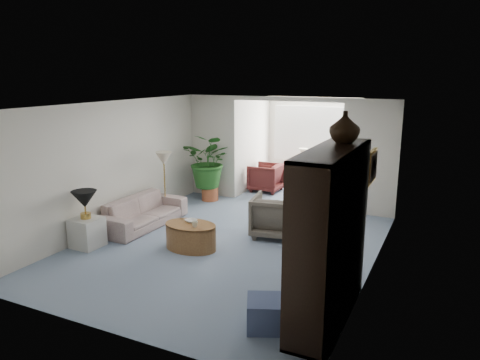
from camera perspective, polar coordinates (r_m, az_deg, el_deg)
The scene contains 26 objects.
floor at distance 8.10m, azimuth -1.86°, elevation -8.49°, with size 6.00×6.00×0.00m, color gray.
sunroom_floor at distance 11.70m, azimuth 7.45°, elevation -1.68°, with size 2.60×2.60×0.00m, color gray.
back_pier_left at distance 11.20m, azimuth -3.45°, elevation 4.28°, with size 1.20×0.12×2.50m, color beige.
back_pier_right at distance 9.94m, azimuth 16.09°, elevation 2.62°, with size 1.20×0.12×2.50m, color beige.
back_header at distance 10.28m, azimuth 5.90°, elevation 10.15°, with size 2.60×0.12×0.10m, color beige.
window_pane at distance 12.44m, azimuth 9.22°, elevation 5.74°, with size 2.20×0.02×1.50m, color white.
window_blinds at distance 12.42m, azimuth 9.18°, elevation 5.72°, with size 2.20×0.02×1.50m, color white.
framed_picture at distance 6.76m, azimuth 16.44°, elevation 1.63°, with size 0.04×0.50×0.40m, color #AFA38C.
sofa at distance 9.30m, azimuth -12.11°, elevation -3.95°, with size 2.01×0.79×0.59m, color #B8AF9C.
end_table at distance 8.47m, azimuth -18.77°, elevation -6.31°, with size 0.48×0.48×0.53m, color beige.
table_lamp at distance 8.30m, azimuth -19.08°, elevation -2.31°, with size 0.44×0.44×0.30m, color black.
floor_lamp at distance 9.71m, azimuth -9.63°, elevation 2.71°, with size 0.36×0.36×0.28m, color beige.
coffee_table at distance 8.01m, azimuth -6.25°, elevation -7.09°, with size 0.95×0.95×0.45m, color olive.
coffee_bowl at distance 8.03m, azimuth -6.22°, elevation -5.15°, with size 0.20×0.20×0.05m, color silver.
coffee_cup at distance 7.76m, azimuth -5.74°, elevation -5.60°, with size 0.11×0.11×0.10m, color beige.
wingback_chair at distance 8.54m, azimuth 4.54°, elevation -4.53°, with size 0.84×0.87×0.79m, color #655C4F.
side_table_dark at distance 8.63m, azimuth 9.61°, elevation -5.21°, with size 0.48×0.39×0.58m, color black.
entertainment_cabinet at distance 5.63m, azimuth 11.27°, elevation -6.97°, with size 0.52×1.94×2.16m, color black.
cabinet_urn at distance 5.82m, azimuth 13.10°, elevation 6.55°, with size 0.38×0.38×0.40m, color #301F10.
ottoman at distance 5.69m, azimuth 3.32°, elevation -16.49°, with size 0.46×0.46×0.37m, color slate.
plant_pot at distance 10.97m, azimuth -3.82°, elevation -1.74°, with size 0.40×0.40×0.32m, color #A75230.
house_plant at distance 10.79m, azimuth -3.89°, elevation 2.44°, with size 1.18×1.02×1.31m, color #245B1F.
sunroom_chair_blue at distance 11.30m, azimuth 10.35°, elevation -0.41°, with size 0.78×0.80×0.73m, color slate.
sunroom_chair_maroon at distance 11.77m, azimuth 3.31°, elevation 0.32°, with size 0.77×0.80×0.72m, color maroon.
sunroom_table at distance 12.23m, azimuth 7.90°, elevation 0.32°, with size 0.46×0.36×0.56m, color olive.
shelf_clutter at distance 5.59m, azimuth 10.64°, elevation -6.97°, with size 0.30×1.17×1.06m.
Camera 1 is at (3.49, -6.66, 3.01)m, focal length 33.73 mm.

